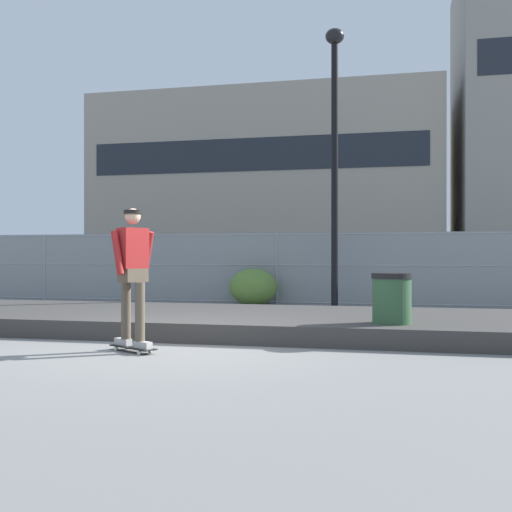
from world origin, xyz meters
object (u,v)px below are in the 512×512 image
at_px(trash_bin, 392,308).
at_px(skater, 133,267).
at_px(parked_car_near, 149,268).
at_px(shrub_left, 253,287).
at_px(skateboard, 133,348).
at_px(street_lamp, 335,134).

bearing_deg(trash_bin, skater, -154.91).
bearing_deg(parked_car_near, shrub_left, -39.84).
distance_m(skateboard, skater, 1.07).
relative_size(skateboard, parked_car_near, 0.18).
xyz_separation_m(street_lamp, trash_bin, (1.41, -5.47, -3.61)).
height_order(skateboard, shrub_left, shrub_left).
relative_size(skater, parked_car_near, 0.41).
relative_size(skater, street_lamp, 0.28).
bearing_deg(trash_bin, skateboard, -154.91).
relative_size(parked_car_near, trash_bin, 4.33).
height_order(skateboard, trash_bin, trash_bin).
distance_m(skateboard, shrub_left, 7.65).
bearing_deg(skateboard, shrub_left, 91.26).
bearing_deg(skater, trash_bin, 25.09).
height_order(skateboard, skater, skater).
bearing_deg(skateboard, parked_car_near, 111.87).
relative_size(street_lamp, shrub_left, 5.43).
height_order(parked_car_near, shrub_left, parked_car_near).
bearing_deg(street_lamp, trash_bin, -75.57).
relative_size(street_lamp, parked_car_near, 1.48).
bearing_deg(skater, street_lamp, 74.57).
xyz_separation_m(skateboard, skater, (-0.00, 0.00, 1.07)).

